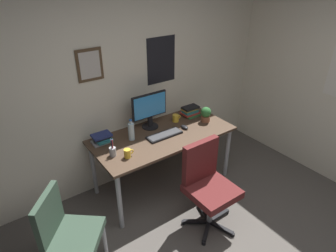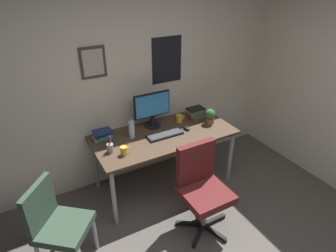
# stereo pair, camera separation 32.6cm
# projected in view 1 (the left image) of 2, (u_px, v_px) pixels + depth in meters

# --- Properties ---
(wall_back) EXTENTS (4.40, 0.10, 2.60)m
(wall_back) POSITION_uv_depth(u_px,v_px,m) (120.00, 82.00, 3.34)
(wall_back) COLOR beige
(wall_back) RESTS_ON ground_plane
(desk) EXTENTS (1.67, 0.79, 0.74)m
(desk) POSITION_uv_depth(u_px,v_px,m) (163.00, 139.00, 3.44)
(desk) COLOR #4C3828
(desk) RESTS_ON ground_plane
(office_chair) EXTENTS (0.55, 0.57, 0.95)m
(office_chair) POSITION_uv_depth(u_px,v_px,m) (207.00, 182.00, 2.97)
(office_chair) COLOR #591E1E
(office_chair) RESTS_ON ground_plane
(side_chair) EXTENTS (0.59, 0.59, 0.88)m
(side_chair) POSITION_uv_depth(u_px,v_px,m) (67.00, 231.00, 2.45)
(side_chair) COLOR #334738
(side_chair) RESTS_ON ground_plane
(monitor) EXTENTS (0.46, 0.20, 0.43)m
(monitor) POSITION_uv_depth(u_px,v_px,m) (149.00, 109.00, 3.45)
(monitor) COLOR black
(monitor) RESTS_ON desk
(keyboard) EXTENTS (0.43, 0.15, 0.03)m
(keyboard) POSITION_uv_depth(u_px,v_px,m) (165.00, 135.00, 3.37)
(keyboard) COLOR black
(keyboard) RESTS_ON desk
(computer_mouse) EXTENTS (0.06, 0.11, 0.04)m
(computer_mouse) POSITION_uv_depth(u_px,v_px,m) (185.00, 127.00, 3.52)
(computer_mouse) COLOR black
(computer_mouse) RESTS_ON desk
(water_bottle) EXTENTS (0.07, 0.07, 0.25)m
(water_bottle) POSITION_uv_depth(u_px,v_px,m) (131.00, 131.00, 3.25)
(water_bottle) COLOR silver
(water_bottle) RESTS_ON desk
(coffee_mug_near) EXTENTS (0.11, 0.07, 0.09)m
(coffee_mug_near) POSITION_uv_depth(u_px,v_px,m) (128.00, 153.00, 2.97)
(coffee_mug_near) COLOR yellow
(coffee_mug_near) RESTS_ON desk
(coffee_mug_far) EXTENTS (0.12, 0.08, 0.09)m
(coffee_mug_far) POSITION_uv_depth(u_px,v_px,m) (176.00, 118.00, 3.67)
(coffee_mug_far) COLOR yellow
(coffee_mug_far) RESTS_ON desk
(potted_plant) EXTENTS (0.13, 0.13, 0.20)m
(potted_plant) POSITION_uv_depth(u_px,v_px,m) (206.00, 114.00, 3.64)
(potted_plant) COLOR brown
(potted_plant) RESTS_ON desk
(pen_cup) EXTENTS (0.07, 0.07, 0.20)m
(pen_cup) POSITION_uv_depth(u_px,v_px,m) (113.00, 151.00, 2.99)
(pen_cup) COLOR #9EA0A5
(pen_cup) RESTS_ON desk
(book_stack_left) EXTENTS (0.22, 0.17, 0.10)m
(book_stack_left) POSITION_uv_depth(u_px,v_px,m) (102.00, 139.00, 3.22)
(book_stack_left) COLOR gray
(book_stack_left) RESTS_ON desk
(book_stack_right) EXTENTS (0.22, 0.17, 0.13)m
(book_stack_right) POSITION_uv_depth(u_px,v_px,m) (190.00, 111.00, 3.80)
(book_stack_right) COLOR #33723F
(book_stack_right) RESTS_ON desk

